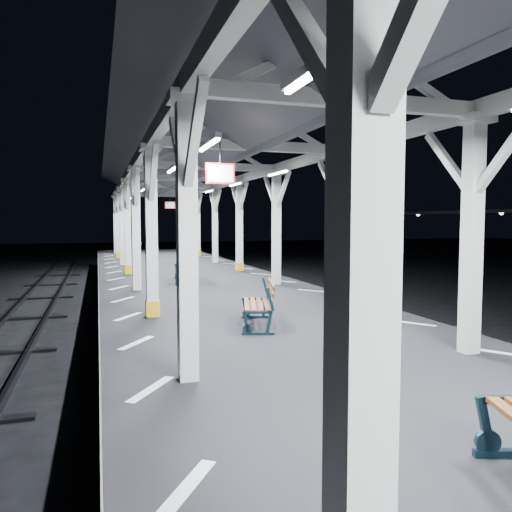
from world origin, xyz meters
name	(u,v)px	position (x,y,z in m)	size (l,w,h in m)	color
ground	(286,390)	(0.00, 0.00, 0.00)	(120.00, 120.00, 0.00)	black
platform	(286,361)	(0.00, 0.00, 0.50)	(6.00, 50.00, 1.00)	black
hazard_stripes_left	(137,343)	(-2.45, 0.00, 1.00)	(1.00, 48.00, 0.01)	silver
hazard_stripes_right	(411,323)	(2.45, 0.00, 1.00)	(1.00, 48.00, 0.01)	silver
canopy	(287,117)	(0.00, -0.02, 4.56)	(5.40, 49.00, 4.65)	silver
bench_mid	(261,303)	(-0.24, 0.58, 1.42)	(0.91, 1.56, 0.80)	#11252F
bench_far	(188,265)	(-0.35, 7.44, 1.51)	(0.89, 1.83, 0.95)	#11252F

